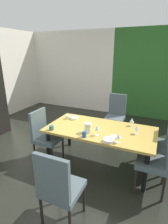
# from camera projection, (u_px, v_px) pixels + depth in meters

# --- Properties ---
(ground_plane) EXTENTS (5.90, 5.89, 0.02)m
(ground_plane) POSITION_uv_depth(u_px,v_px,m) (65.00, 153.00, 3.66)
(ground_plane) COLOR black
(back_panel_interior) EXTENTS (3.12, 0.10, 2.67)m
(back_panel_interior) POSITION_uv_depth(u_px,v_px,m) (70.00, 71.00, 6.26)
(back_panel_interior) COLOR silver
(back_panel_interior) RESTS_ON ground_plane
(garden_window_panel) EXTENTS (2.78, 0.10, 2.67)m
(garden_window_panel) POSITION_uv_depth(u_px,v_px,m) (159.00, 75.00, 5.12)
(garden_window_panel) COLOR #295D24
(garden_window_panel) RESTS_ON ground_plane
(dining_table) EXTENTS (1.88, 0.97, 0.71)m
(dining_table) POSITION_uv_depth(u_px,v_px,m) (100.00, 133.00, 3.09)
(dining_table) COLOR #B99643
(dining_table) RESTS_ON ground_plane
(chair_head_near) EXTENTS (0.44, 0.44, 1.02)m
(chair_head_near) POSITION_uv_depth(u_px,v_px,m) (59.00, 186.00, 1.96)
(chair_head_near) COLOR #48565A
(chair_head_near) RESTS_ON ground_plane
(chair_right_far) EXTENTS (0.44, 0.44, 1.04)m
(chair_right_far) POSITION_uv_depth(u_px,v_px,m) (161.00, 140.00, 2.98)
(chair_right_far) COLOR #48565A
(chair_right_far) RESTS_ON ground_plane
(chair_head_far) EXTENTS (0.44, 0.45, 1.02)m
(chair_head_far) POSITION_uv_depth(u_px,v_px,m) (116.00, 113.00, 4.29)
(chair_head_far) COLOR #48565A
(chair_head_far) RESTS_ON ground_plane
(chair_right_near) EXTENTS (0.44, 0.44, 0.94)m
(chair_right_near) POSITION_uv_depth(u_px,v_px,m) (158.00, 160.00, 2.49)
(chair_right_near) COLOR #48565A
(chair_right_near) RESTS_ON ground_plane
(chair_left_near) EXTENTS (0.45, 0.44, 0.99)m
(chair_left_near) POSITION_uv_depth(u_px,v_px,m) (44.00, 134.00, 3.24)
(chair_left_near) COLOR #48565A
(chair_left_near) RESTS_ON ground_plane
(wine_glass_rear) EXTENTS (0.08, 0.08, 0.15)m
(wine_glass_rear) POSITION_uv_depth(u_px,v_px,m) (137.00, 128.00, 2.84)
(wine_glass_rear) COLOR silver
(wine_glass_rear) RESTS_ON dining_table
(wine_glass_north) EXTENTS (0.08, 0.08, 0.14)m
(wine_glass_north) POSITION_uv_depth(u_px,v_px,m) (119.00, 136.00, 2.56)
(wine_glass_north) COLOR silver
(wine_glass_north) RESTS_ON dining_table
(wine_glass_west) EXTENTS (0.07, 0.07, 0.17)m
(wine_glass_west) POSITION_uv_depth(u_px,v_px,m) (97.00, 128.00, 2.79)
(wine_glass_west) COLOR silver
(wine_glass_west) RESTS_ON dining_table
(wine_glass_east) EXTENTS (0.08, 0.08, 0.15)m
(wine_glass_east) POSITION_uv_depth(u_px,v_px,m) (132.00, 120.00, 3.15)
(wine_glass_east) COLOR silver
(wine_glass_east) RESTS_ON dining_table
(serving_bowl_corner) EXTENTS (0.17, 0.17, 0.04)m
(serving_bowl_corner) POSITION_uv_depth(u_px,v_px,m) (74.00, 118.00, 3.50)
(serving_bowl_corner) COLOR white
(serving_bowl_corner) RESTS_ON dining_table
(serving_bowl_left) EXTENTS (0.18, 0.18, 0.05)m
(serving_bowl_left) POSITION_uv_depth(u_px,v_px,m) (109.00, 140.00, 2.61)
(serving_bowl_left) COLOR white
(serving_bowl_left) RESTS_ON dining_table
(serving_bowl_center) EXTENTS (0.12, 0.12, 0.04)m
(serving_bowl_center) POSITION_uv_depth(u_px,v_px,m) (114.00, 137.00, 2.72)
(serving_bowl_center) COLOR beige
(serving_bowl_center) RESTS_ON dining_table
(cup_right) EXTENTS (0.08, 0.08, 0.07)m
(cup_right) POSITION_uv_depth(u_px,v_px,m) (68.00, 117.00, 3.51)
(cup_right) COLOR beige
(cup_right) RESTS_ON dining_table
(cup_front) EXTENTS (0.07, 0.07, 0.10)m
(cup_front) POSITION_uv_depth(u_px,v_px,m) (84.00, 134.00, 2.75)
(cup_front) COLOR #275397
(cup_front) RESTS_ON dining_table
(cup_near_window) EXTENTS (0.08, 0.08, 0.08)m
(cup_near_window) POSITION_uv_depth(u_px,v_px,m) (51.00, 128.00, 3.01)
(cup_near_window) COLOR #30656A
(cup_near_window) RESTS_ON dining_table
(pitcher_south) EXTENTS (0.13, 0.11, 0.17)m
(pitcher_south) POSITION_uv_depth(u_px,v_px,m) (88.00, 128.00, 2.90)
(pitcher_south) COLOR beige
(pitcher_south) RESTS_ON dining_table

